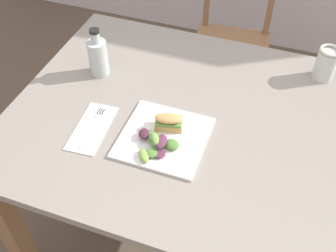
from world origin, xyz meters
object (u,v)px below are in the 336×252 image
fork_on_napkin (94,124)px  sandwich_half_front (169,122)px  mason_jar_iced_tea (326,65)px  dining_table (187,139)px  bottle_cold_brew (98,59)px  plate_lunch (164,138)px  chair_wooden_far (231,43)px

fork_on_napkin → sandwich_half_front: bearing=14.4°
mason_jar_iced_tea → dining_table: bearing=-138.1°
dining_table → bottle_cold_brew: size_ratio=6.38×
sandwich_half_front → mason_jar_iced_tea: 0.64m
dining_table → plate_lunch: (-0.04, -0.13, 0.12)m
plate_lunch → fork_on_napkin: plate_lunch is taller
chair_wooden_far → bottle_cold_brew: (-0.36, -0.79, 0.36)m
dining_table → sandwich_half_front: (-0.04, -0.08, 0.16)m
chair_wooden_far → fork_on_napkin: size_ratio=4.68×
dining_table → bottle_cold_brew: (-0.39, 0.11, 0.18)m
dining_table → fork_on_napkin: size_ratio=6.58×
dining_table → sandwich_half_front: size_ratio=12.33×
dining_table → chair_wooden_far: chair_wooden_far is taller
plate_lunch → fork_on_napkin: (-0.24, -0.02, 0.00)m
chair_wooden_far → dining_table: bearing=-88.0°
dining_table → bottle_cold_brew: 0.44m
sandwich_half_front → fork_on_napkin: bearing=-165.6°
chair_wooden_far → bottle_cold_brew: bottle_cold_brew is taller
plate_lunch → mason_jar_iced_tea: mason_jar_iced_tea is taller
fork_on_napkin → dining_table: bearing=27.4°
bottle_cold_brew → sandwich_half_front: bearing=-29.5°
bottle_cold_brew → fork_on_napkin: bearing=-68.0°
plate_lunch → bottle_cold_brew: 0.43m
dining_table → mason_jar_iced_tea: bearing=41.9°
plate_lunch → chair_wooden_far: bearing=89.4°
chair_wooden_far → sandwich_half_front: 1.04m
sandwich_half_front → fork_on_napkin: (-0.24, -0.06, -0.03)m
fork_on_napkin → mason_jar_iced_tea: bearing=36.6°
fork_on_napkin → bottle_cold_brew: (-0.10, 0.26, 0.06)m
dining_table → chair_wooden_far: (-0.03, 0.90, -0.17)m
chair_wooden_far → sandwich_half_front: (-0.01, -0.99, 0.33)m
plate_lunch → mason_jar_iced_tea: size_ratio=2.15×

